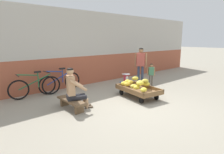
# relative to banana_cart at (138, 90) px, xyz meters

# --- Properties ---
(ground_plane) EXTENTS (80.00, 80.00, 0.00)m
(ground_plane) POSITION_rel_banana_cart_xyz_m (-0.68, -0.59, -0.24)
(ground_plane) COLOR gray
(back_wall) EXTENTS (16.00, 0.30, 2.99)m
(back_wall) POSITION_rel_banana_cart_xyz_m (-0.68, 2.79, 1.25)
(back_wall) COLOR #A35138
(back_wall) RESTS_ON ground
(banana_cart) EXTENTS (1.04, 1.55, 0.36)m
(banana_cart) POSITION_rel_banana_cart_xyz_m (0.00, 0.00, 0.00)
(banana_cart) COLOR brown
(banana_cart) RESTS_ON ground
(banana_pile) EXTENTS (0.93, 1.32, 0.26)m
(banana_pile) POSITION_rel_banana_cart_xyz_m (-0.05, 0.05, 0.22)
(banana_pile) COLOR yellow
(banana_pile) RESTS_ON banana_cart
(low_bench) EXTENTS (0.32, 1.10, 0.27)m
(low_bench) POSITION_rel_banana_cart_xyz_m (-2.18, 0.49, -0.04)
(low_bench) COLOR brown
(low_bench) RESTS_ON ground
(vendor_seated) EXTENTS (0.73, 0.60, 1.14)m
(vendor_seated) POSITION_rel_banana_cart_xyz_m (-2.10, 0.46, 0.33)
(vendor_seated) COLOR tan
(vendor_seated) RESTS_ON ground
(plastic_crate) EXTENTS (0.36, 0.28, 0.30)m
(plastic_crate) POSITION_rel_banana_cart_xyz_m (0.42, 0.99, -0.09)
(plastic_crate) COLOR #234CA8
(plastic_crate) RESTS_ON ground
(weighing_scale) EXTENTS (0.30, 0.30, 0.29)m
(weighing_scale) POSITION_rel_banana_cart_xyz_m (0.42, 0.99, 0.21)
(weighing_scale) COLOR #28282D
(weighing_scale) RESTS_ON plastic_crate
(bicycle_near_left) EXTENTS (1.66, 0.48, 0.86)m
(bicycle_near_left) POSITION_rel_banana_cart_xyz_m (-2.51, 2.24, 0.11)
(bicycle_near_left) COLOR black
(bicycle_near_left) RESTS_ON ground
(bicycle_far_left) EXTENTS (1.66, 0.48, 0.86)m
(bicycle_far_left) POSITION_rel_banana_cart_xyz_m (-1.58, 2.35, 0.11)
(bicycle_far_left) COLOR black
(bicycle_far_left) RESTS_ON ground
(customer_adult) EXTENTS (0.34, 0.43, 1.53)m
(customer_adult) POSITION_rel_banana_cart_xyz_m (1.31, 1.04, 0.71)
(customer_adult) COLOR #38425B
(customer_adult) RESTS_ON ground
(customer_child) EXTENTS (0.23, 0.22, 0.94)m
(customer_child) POSITION_rel_banana_cart_xyz_m (1.39, 0.56, 0.34)
(customer_child) COLOR brown
(customer_child) RESTS_ON ground
(shopping_bag) EXTENTS (0.18, 0.12, 0.24)m
(shopping_bag) POSITION_rel_banana_cart_xyz_m (0.54, 0.47, -0.12)
(shopping_bag) COLOR green
(shopping_bag) RESTS_ON ground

